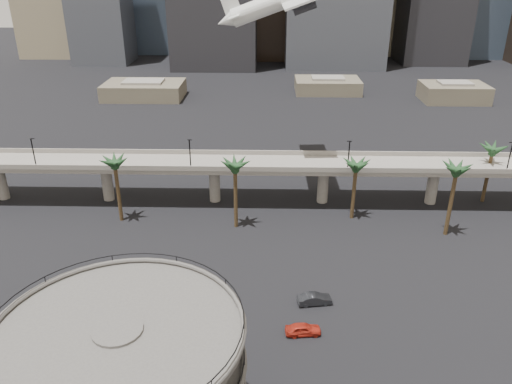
{
  "coord_description": "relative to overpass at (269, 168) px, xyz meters",
  "views": [
    {
      "loc": [
        -0.32,
        -37.45,
        44.73
      ],
      "look_at": [
        -1.91,
        28.0,
        14.48
      ],
      "focal_mm": 35.0,
      "sensor_mm": 36.0,
      "label": 1
    }
  ],
  "objects": [
    {
      "name": "palm_trees",
      "position": [
        11.58,
        -7.82,
        3.96
      ],
      "size": [
        76.4,
        18.4,
        14.0
      ],
      "color": "#48381F",
      "rests_on": "ground"
    },
    {
      "name": "low_buildings",
      "position": [
        6.89,
        87.3,
        -4.48
      ],
      "size": [
        135.0,
        27.5,
        6.8
      ],
      "color": "brown",
      "rests_on": "ground"
    },
    {
      "name": "car_b",
      "position": [
        6.69,
        -33.84,
        -6.52
      ],
      "size": [
        5.18,
        2.54,
        1.63
      ],
      "primitive_type": "imported",
      "rotation": [
        0.0,
        0.0,
        1.74
      ],
      "color": "black",
      "rests_on": "ground"
    },
    {
      "name": "car_a",
      "position": [
        4.62,
        -40.34,
        -6.53
      ],
      "size": [
        4.89,
        2.36,
        1.61
      ],
      "primitive_type": "imported",
      "rotation": [
        0.0,
        0.0,
        1.67
      ],
      "color": "red",
      "rests_on": "ground"
    },
    {
      "name": "overpass",
      "position": [
        0.0,
        0.0,
        0.0
      ],
      "size": [
        130.0,
        9.3,
        14.7
      ],
      "color": "gray",
      "rests_on": "ground"
    }
  ]
}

